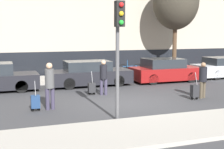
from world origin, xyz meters
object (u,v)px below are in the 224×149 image
object	(u,v)px
pedestrian_left	(50,83)
pedestrian_right	(203,78)
trolley_left	(35,102)
trolley_center	(92,88)
parked_bicycle	(130,69)
parked_car_1	(90,74)
parked_car_2	(165,71)
pedestrian_center	(103,75)
trolley_right	(195,91)
bare_tree_near_crossing	(176,2)
traffic_light	(119,37)

from	to	relation	value
pedestrian_left	pedestrian_right	xyz separation A→B (m)	(6.64, -0.16, -0.12)
trolley_left	trolley_center	xyz separation A→B (m)	(2.77, 2.22, -0.02)
trolley_left	pedestrian_right	xyz separation A→B (m)	(7.19, -0.09, 0.54)
trolley_left	parked_bicycle	distance (m)	9.90
pedestrian_left	pedestrian_right	bearing A→B (deg)	-8.20
parked_car_1	parked_bicycle	xyz separation A→B (m)	(3.42, 2.52, -0.15)
parked_car_2	trolley_center	size ratio (longest dim) A/B	3.60
pedestrian_left	pedestrian_right	world-z (taller)	pedestrian_left
pedestrian_right	pedestrian_center	bearing A→B (deg)	132.44
trolley_left	trolley_center	world-z (taller)	trolley_left
pedestrian_left	trolley_right	bearing A→B (deg)	-10.00
bare_tree_near_crossing	pedestrian_right	bearing A→B (deg)	-111.37
pedestrian_left	trolley_left	size ratio (longest dim) A/B	1.56
pedestrian_left	pedestrian_center	xyz separation A→B (m)	(2.74, 1.96, -0.10)
traffic_light	pedestrian_center	bearing A→B (deg)	78.53
parked_bicycle	parked_car_2	bearing A→B (deg)	-66.71
trolley_center	traffic_light	bearing A→B (deg)	-94.48
parked_car_2	traffic_light	world-z (taller)	traffic_light
parked_car_1	trolley_center	distance (m)	2.55
trolley_left	traffic_light	distance (m)	4.06
pedestrian_center	trolley_right	xyz separation A→B (m)	(3.38, -2.30, -0.53)
trolley_left	pedestrian_right	world-z (taller)	pedestrian_right
traffic_light	parked_car_2	bearing A→B (deg)	51.24
traffic_light	trolley_left	bearing A→B (deg)	137.58
trolley_right	bare_tree_near_crossing	bearing A→B (deg)	65.64
pedestrian_left	pedestrian_center	bearing A→B (deg)	28.72
pedestrian_left	trolley_right	distance (m)	6.16
pedestrian_center	trolley_right	size ratio (longest dim) A/B	1.35
pedestrian_left	traffic_light	bearing A→B (deg)	-57.39
parked_car_1	pedestrian_left	size ratio (longest dim) A/B	2.44
trolley_left	trolley_right	xyz separation A→B (m)	(6.67, -0.27, 0.03)
pedestrian_center	pedestrian_left	bearing A→B (deg)	-123.69
parked_car_2	trolley_right	bearing A→B (deg)	-104.24
parked_bicycle	bare_tree_near_crossing	world-z (taller)	bare_tree_near_crossing
trolley_right	bare_tree_near_crossing	size ratio (longest dim) A/B	0.18
parked_car_2	trolley_center	world-z (taller)	parked_car_2
pedestrian_right	traffic_light	world-z (taller)	traffic_light
parked_car_1	pedestrian_right	xyz separation A→B (m)	(3.82, -4.78, 0.25)
parked_car_1	trolley_left	xyz separation A→B (m)	(-3.37, -4.69, -0.28)
parked_car_2	trolley_right	distance (m)	5.04
pedestrian_left	bare_tree_near_crossing	bearing A→B (deg)	29.60
parked_car_1	bare_tree_near_crossing	xyz separation A→B (m)	(6.61, 2.35, 4.25)
parked_car_2	parked_bicycle	bearing A→B (deg)	113.29
parked_car_1	parked_car_2	world-z (taller)	parked_car_2
pedestrian_center	bare_tree_near_crossing	distance (m)	9.25
pedestrian_left	parked_bicycle	bearing A→B (deg)	41.96
parked_car_2	pedestrian_center	xyz separation A→B (m)	(-4.62, -2.58, 0.27)
parked_car_1	trolley_right	xyz separation A→B (m)	(3.30, -4.96, -0.25)
pedestrian_left	parked_bicycle	xyz separation A→B (m)	(6.24, 7.14, -0.52)
parked_car_1	trolley_left	bearing A→B (deg)	-125.70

